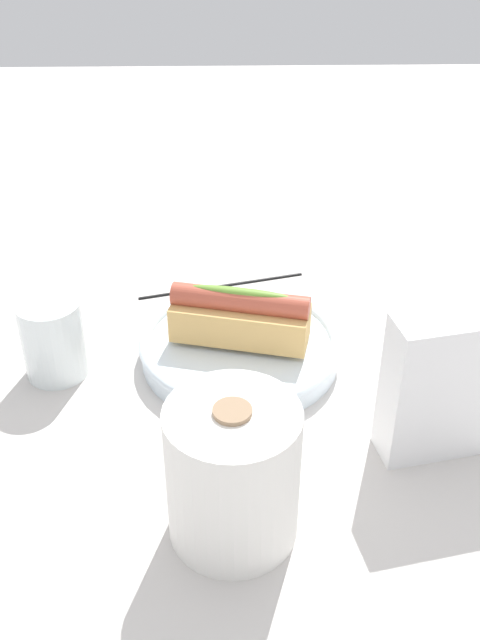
% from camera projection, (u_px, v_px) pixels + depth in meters
% --- Properties ---
extents(ground_plane, '(2.40, 2.40, 0.00)m').
position_uv_depth(ground_plane, '(261.00, 358.00, 0.84)').
color(ground_plane, beige).
extents(serving_bowl, '(0.23, 0.23, 0.03)m').
position_uv_depth(serving_bowl, '(240.00, 345.00, 0.83)').
color(serving_bowl, silver).
rests_on(serving_bowl, ground_plane).
extents(hotdog_front, '(0.16, 0.08, 0.06)m').
position_uv_depth(hotdog_front, '(240.00, 314.00, 0.81)').
color(hotdog_front, tan).
rests_on(hotdog_front, serving_bowl).
extents(water_glass, '(0.07, 0.07, 0.09)m').
position_uv_depth(water_glass, '(54.00, 342.00, 0.80)').
color(water_glass, white).
rests_on(water_glass, ground_plane).
extents(paper_towel_roll, '(0.11, 0.11, 0.13)m').
position_uv_depth(paper_towel_roll, '(233.00, 474.00, 0.60)').
color(paper_towel_roll, white).
rests_on(paper_towel_roll, ground_plane).
extents(napkin_box, '(0.12, 0.07, 0.15)m').
position_uv_depth(napkin_box, '(443.00, 386.00, 0.68)').
color(napkin_box, white).
rests_on(napkin_box, ground_plane).
extents(chopstick_near, '(0.21, 0.06, 0.01)m').
position_uv_depth(chopstick_near, '(222.00, 285.00, 0.97)').
color(chopstick_near, black).
rests_on(chopstick_near, ground_plane).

